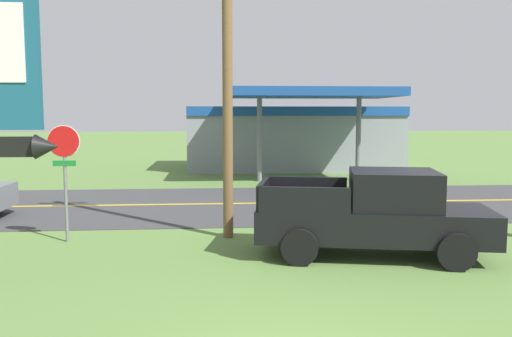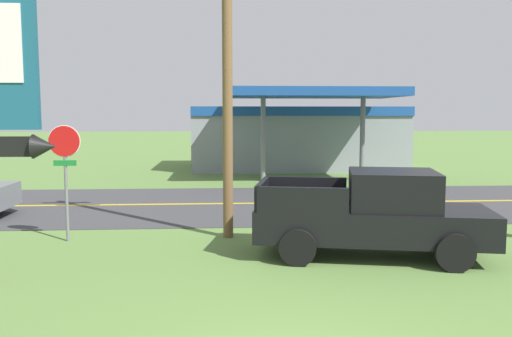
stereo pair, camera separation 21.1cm
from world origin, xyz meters
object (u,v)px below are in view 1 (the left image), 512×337
object	(u,v)px
stop_sign	(64,162)
pickup_black_parked_on_lawn	(376,214)
utility_pole	(227,54)
gas_station	(292,135)

from	to	relation	value
stop_sign	pickup_black_parked_on_lawn	bearing A→B (deg)	-14.38
utility_pole	gas_station	size ratio (longest dim) A/B	0.74
utility_pole	gas_station	xyz separation A→B (m)	(4.20, 17.13, -2.79)
utility_pole	pickup_black_parked_on_lawn	distance (m)	5.43
pickup_black_parked_on_lawn	utility_pole	bearing A→B (deg)	147.50
gas_station	pickup_black_parked_on_lawn	bearing A→B (deg)	-92.70
utility_pole	gas_station	world-z (taller)	utility_pole
gas_station	stop_sign	bearing A→B (deg)	-115.54
stop_sign	utility_pole	bearing A→B (deg)	2.92
gas_station	pickup_black_parked_on_lawn	distance (m)	19.27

